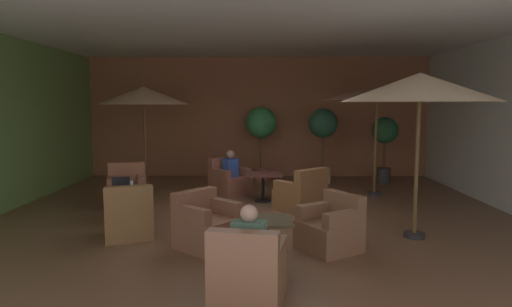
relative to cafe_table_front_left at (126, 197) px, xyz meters
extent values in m
cube|color=brown|center=(2.32, 0.16, -0.43)|extent=(9.84, 9.89, 0.02)
cube|color=#A26243|center=(2.32, 5.06, 1.29)|extent=(9.84, 0.08, 3.42)
cube|color=silver|center=(2.32, 0.16, 3.03)|extent=(9.84, 9.89, 0.06)
cylinder|color=black|center=(0.00, 0.00, -0.41)|extent=(0.43, 0.43, 0.02)
cylinder|color=black|center=(0.00, 0.00, -0.14)|extent=(0.07, 0.07, 0.57)
cube|color=#4C361D|center=(0.00, 0.00, 0.17)|extent=(0.65, 0.65, 0.03)
cube|color=olive|center=(0.35, -1.04, -0.21)|extent=(0.91, 0.93, 0.42)
cube|color=olive|center=(0.44, -1.31, 0.22)|extent=(0.73, 0.38, 0.45)
cube|color=olive|center=(0.06, -1.09, 0.10)|extent=(0.31, 0.59, 0.21)
cube|color=olive|center=(0.61, -0.91, 0.10)|extent=(0.31, 0.59, 0.21)
cube|color=#93583D|center=(-0.31, 1.05, -0.21)|extent=(0.92, 0.92, 0.42)
cube|color=#93583D|center=(-0.39, 1.33, 0.23)|extent=(0.76, 0.37, 0.46)
cube|color=#93583D|center=(-0.02, 1.10, 0.10)|extent=(0.31, 0.59, 0.21)
cube|color=#93583D|center=(-0.58, 0.93, 0.10)|extent=(0.31, 0.59, 0.21)
cylinder|color=black|center=(2.46, 1.62, -0.41)|extent=(0.37, 0.37, 0.02)
cylinder|color=black|center=(2.46, 1.62, -0.14)|extent=(0.07, 0.07, 0.57)
cube|color=#532B24|center=(2.46, 1.62, 0.17)|extent=(0.84, 0.84, 0.03)
cube|color=#925E38|center=(3.19, 0.81, -0.22)|extent=(1.11, 1.11, 0.41)
cube|color=#925E38|center=(3.39, 0.59, 0.21)|extent=(0.71, 0.66, 0.44)
cube|color=#925E38|center=(2.92, 0.63, 0.08)|extent=(0.52, 0.55, 0.19)
cube|color=#925E38|center=(3.40, 1.06, 0.08)|extent=(0.52, 0.55, 0.19)
cube|color=brown|center=(1.70, 2.39, -0.22)|extent=(1.06, 1.06, 0.40)
cube|color=brown|center=(1.51, 2.59, 0.20)|extent=(0.66, 0.65, 0.44)
cube|color=brown|center=(1.96, 2.58, 0.08)|extent=(0.49, 0.50, 0.20)
cube|color=brown|center=(1.51, 2.14, 0.08)|extent=(0.49, 0.50, 0.20)
cylinder|color=black|center=(2.49, -2.25, -0.41)|extent=(0.43, 0.43, 0.02)
cylinder|color=black|center=(2.49, -2.25, -0.14)|extent=(0.07, 0.07, 0.57)
cube|color=#463922|center=(2.49, -2.25, 0.17)|extent=(0.72, 0.72, 0.03)
cube|color=brown|center=(2.31, -3.32, -0.21)|extent=(0.84, 0.90, 0.42)
cube|color=brown|center=(2.26, -3.62, 0.21)|extent=(0.74, 0.29, 0.43)
cube|color=brown|center=(2.04, -3.23, 0.11)|extent=(0.26, 0.63, 0.22)
cube|color=brown|center=(2.60, -3.33, 0.11)|extent=(0.26, 0.63, 0.22)
cube|color=brown|center=(3.40, -1.66, -0.21)|extent=(1.01, 1.01, 0.42)
cube|color=brown|center=(3.63, -1.50, 0.19)|extent=(0.53, 0.70, 0.39)
cube|color=brown|center=(3.52, -1.92, 0.10)|extent=(0.56, 0.44, 0.21)
cube|color=brown|center=(3.20, -1.44, 0.10)|extent=(0.56, 0.44, 0.21)
cube|color=brown|center=(1.66, -1.56, -0.20)|extent=(1.07, 1.07, 0.45)
cube|color=brown|center=(1.44, -1.37, 0.21)|extent=(0.62, 0.69, 0.37)
cube|color=brown|center=(1.90, -1.35, 0.13)|extent=(0.54, 0.48, 0.22)
cube|color=brown|center=(1.49, -1.83, 0.13)|extent=(0.54, 0.48, 0.22)
cylinder|color=#2D2D2D|center=(-0.35, 2.70, -0.38)|extent=(0.32, 0.32, 0.08)
cylinder|color=brown|center=(-0.35, 2.70, 0.80)|extent=(0.06, 0.06, 2.45)
cone|color=#DCB088|center=(-0.35, 2.70, 1.86)|extent=(2.13, 2.13, 0.42)
cylinder|color=#2D2D2D|center=(4.83, -1.00, -0.38)|extent=(0.32, 0.32, 0.08)
cylinder|color=brown|center=(4.83, -1.00, 0.83)|extent=(0.06, 0.06, 2.51)
cone|color=beige|center=(4.83, -1.00, 1.91)|extent=(2.37, 2.37, 0.44)
cylinder|color=#2D2D2D|center=(5.02, 2.29, -0.38)|extent=(0.32, 0.32, 0.08)
cylinder|color=brown|center=(5.02, 2.29, 0.81)|extent=(0.06, 0.06, 2.46)
cone|color=#9A6651|center=(5.02, 2.29, 1.91)|extent=(2.62, 2.62, 0.34)
cylinder|color=beige|center=(4.03, 3.82, -0.23)|extent=(0.45, 0.45, 0.39)
cylinder|color=brown|center=(4.03, 3.82, 0.41)|extent=(0.06, 0.06, 0.87)
sphere|color=#275439|center=(4.03, 3.82, 1.17)|extent=(0.77, 0.77, 0.77)
cylinder|color=#373633|center=(5.67, 3.91, -0.22)|extent=(0.36, 0.36, 0.40)
cylinder|color=brown|center=(5.67, 3.91, 0.33)|extent=(0.06, 0.06, 0.71)
sphere|color=#255B36|center=(5.67, 3.91, 0.98)|extent=(0.69, 0.69, 0.69)
cylinder|color=#AA634D|center=(2.41, 4.24, -0.25)|extent=(0.36, 0.36, 0.34)
cylinder|color=brown|center=(2.41, 4.24, 0.36)|extent=(0.06, 0.06, 0.90)
sphere|color=#358C4C|center=(2.41, 4.24, 1.17)|extent=(0.84, 0.84, 0.84)
cube|color=#2F4C9D|center=(1.70, 2.39, 0.19)|extent=(0.38, 0.38, 0.43)
sphere|color=#A27362|center=(1.70, 2.39, 0.50)|extent=(0.21, 0.21, 0.21)
cube|color=#4F745C|center=(2.31, -3.32, 0.22)|extent=(0.38, 0.26, 0.45)
sphere|color=tan|center=(2.31, -3.32, 0.53)|extent=(0.18, 0.18, 0.18)
cylinder|color=white|center=(0.09, -0.01, 0.24)|extent=(0.08, 0.08, 0.11)
cube|color=#9EA0A5|center=(-0.08, 0.01, 0.19)|extent=(0.35, 0.28, 0.01)
cube|color=black|center=(-0.06, -0.10, 0.29)|extent=(0.31, 0.07, 0.19)
camera|label=1|loc=(2.45, -7.86, 1.66)|focal=31.34mm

